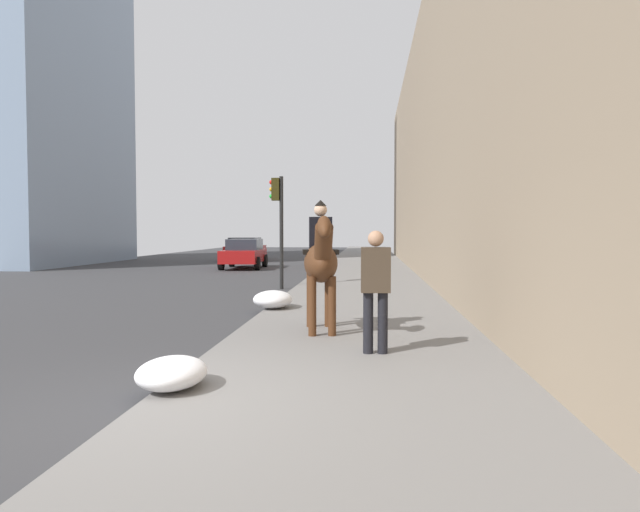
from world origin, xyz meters
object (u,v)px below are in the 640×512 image
car_mid_lane (244,253)px  traffic_light_near_curb (278,213)px  mounted_horse_near (321,260)px  car_near_lane (246,248)px  pedestrian_greeting (376,283)px

car_mid_lane → traffic_light_near_curb: size_ratio=1.20×
mounted_horse_near → car_mid_lane: size_ratio=0.53×
car_near_lane → car_mid_lane: same height
mounted_horse_near → car_near_lane: (25.73, 6.89, -0.58)m
car_near_lane → car_mid_lane: (-7.64, -1.59, 0.00)m
car_near_lane → car_mid_lane: bearing=-169.7°
mounted_horse_near → car_near_lane: bearing=-173.0°
pedestrian_greeting → car_mid_lane: (19.72, 6.20, -0.34)m
mounted_horse_near → pedestrian_greeting: mounted_horse_near is taller
mounted_horse_near → traffic_light_near_curb: bearing=-174.2°
car_near_lane → traffic_light_near_curb: traffic_light_near_curb is taller
car_mid_lane → pedestrian_greeting: bearing=14.9°
mounted_horse_near → car_mid_lane: (18.09, 5.30, -0.58)m
car_near_lane → traffic_light_near_curb: bearing=-166.0°
car_near_lane → traffic_light_near_curb: 18.27m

